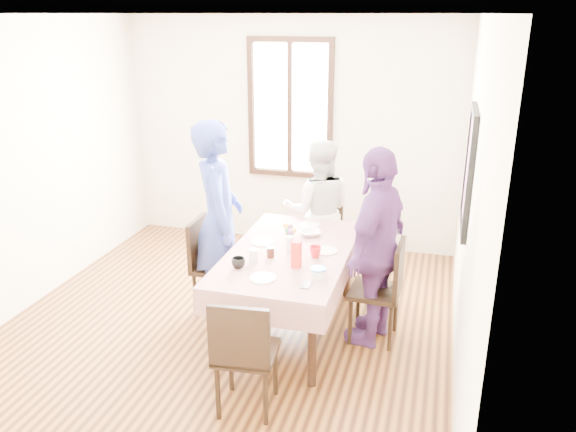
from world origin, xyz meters
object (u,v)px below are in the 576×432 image
object	(u,v)px
chair_left	(218,266)
person_far	(318,211)
dining_table	(290,291)
chair_right	(375,291)
person_right	(375,247)
chair_near	(247,352)
person_left	(217,220)
chair_far	(318,237)

from	to	relation	value
chair_left	person_far	size ratio (longest dim) A/B	0.60
dining_table	person_far	distance (m)	1.18
dining_table	chair_left	bearing A→B (deg)	168.31
chair_right	person_right	world-z (taller)	person_right
chair_near	person_right	distance (m)	1.45
dining_table	person_far	world-z (taller)	person_far
person_far	person_right	world-z (taller)	person_right
person_left	chair_left	bearing A→B (deg)	66.43
chair_near	person_far	bearing A→B (deg)	84.45
chair_far	person_left	xyz separation A→B (m)	(-0.73, -0.98, 0.47)
chair_right	person_left	bearing A→B (deg)	88.36
chair_right	chair_far	bearing A→B (deg)	36.97
chair_far	person_right	size ratio (longest dim) A/B	0.53
person_far	person_right	distance (m)	1.29
chair_left	person_far	xyz separation A→B (m)	(0.75, 0.96, 0.30)
person_far	person_right	bearing A→B (deg)	111.44
chair_left	chair_right	world-z (taller)	same
chair_left	person_right	bearing A→B (deg)	83.87
chair_left	chair_right	size ratio (longest dim) A/B	1.00
chair_far	dining_table	bearing A→B (deg)	96.26
person_right	chair_right	bearing A→B (deg)	105.39
chair_left	chair_near	world-z (taller)	same
dining_table	person_far	size ratio (longest dim) A/B	1.09
chair_right	chair_near	size ratio (longest dim) A/B	1.00
chair_right	person_right	bearing A→B (deg)	92.36
chair_far	person_far	bearing A→B (deg)	96.26
chair_left	chair_far	world-z (taller)	same
person_left	chair_right	bearing A→B (deg)	-117.57
chair_far	person_far	xyz separation A→B (m)	(0.00, -0.02, 0.30)
chair_left	chair_right	bearing A→B (deg)	83.93
chair_near	dining_table	bearing A→B (deg)	84.45
person_left	person_right	xyz separation A→B (m)	(1.45, -0.10, -0.06)
chair_right	dining_table	bearing A→B (deg)	96.30
chair_near	chair_left	bearing A→B (deg)	114.56
person_far	person_left	bearing A→B (deg)	39.85
chair_left	person_far	world-z (taller)	person_far
dining_table	chair_near	distance (m)	1.14
chair_left	chair_near	distance (m)	1.49
chair_near	person_left	xyz separation A→B (m)	(-0.73, 1.29, 0.47)
chair_right	person_far	world-z (taller)	person_far
person_right	person_far	bearing A→B (deg)	-130.20
chair_right	chair_left	bearing A→B (deg)	88.41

